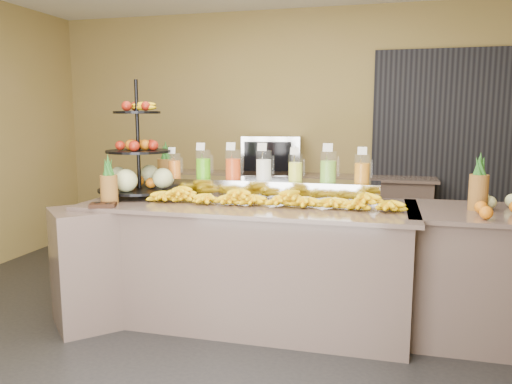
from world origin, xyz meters
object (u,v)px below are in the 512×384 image
at_px(pitcher_tray, 264,188).
at_px(oven_warmer, 272,155).
at_px(condiment_caddy, 103,205).
at_px(fruit_stand, 144,167).
at_px(banana_heap, 269,196).
at_px(right_fruit_pile, 506,203).

distance_m(pitcher_tray, oven_warmer, 1.70).
distance_m(pitcher_tray, condiment_caddy, 1.26).
relative_size(fruit_stand, condiment_caddy, 5.21).
relative_size(banana_heap, fruit_stand, 2.04).
xyz_separation_m(fruit_stand, oven_warmer, (0.68, 1.83, -0.02)).
relative_size(pitcher_tray, right_fruit_pile, 3.88).
bearing_deg(banana_heap, right_fruit_pile, 0.29).
height_order(pitcher_tray, right_fruit_pile, right_fruit_pile).
distance_m(fruit_stand, oven_warmer, 1.95).
height_order(condiment_caddy, right_fruit_pile, right_fruit_pile).
height_order(pitcher_tray, condiment_caddy, pitcher_tray).
distance_m(condiment_caddy, oven_warmer, 2.50).
bearing_deg(condiment_caddy, fruit_stand, 83.74).
bearing_deg(right_fruit_pile, fruit_stand, 177.00).
bearing_deg(oven_warmer, condiment_caddy, -113.75).
xyz_separation_m(banana_heap, condiment_caddy, (-1.15, -0.39, -0.05)).
xyz_separation_m(pitcher_tray, condiment_caddy, (-1.04, -0.71, -0.06)).
height_order(fruit_stand, condiment_caddy, fruit_stand).
relative_size(pitcher_tray, fruit_stand, 1.94).
xyz_separation_m(condiment_caddy, oven_warmer, (0.73, 2.38, 0.20)).
bearing_deg(right_fruit_pile, condiment_caddy, -171.77).
relative_size(right_fruit_pile, oven_warmer, 0.73).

